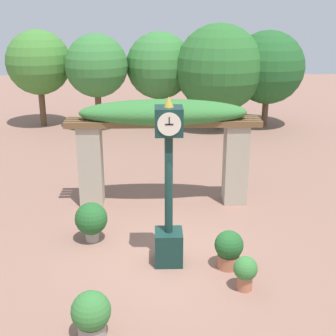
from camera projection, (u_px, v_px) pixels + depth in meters
ground_plane at (166, 256)px, 10.41m from camera, size 60.00×60.00×0.00m
pedestal_clock at (169, 195)px, 9.64m from camera, size 0.59×0.60×3.62m
pergola at (163, 129)px, 12.60m from camera, size 5.24×1.23×2.94m
potted_plant_near_left at (91, 220)px, 10.92m from camera, size 0.76×0.76×0.95m
potted_plant_near_right at (245, 271)px, 9.05m from camera, size 0.47×0.47×0.70m
potted_plant_far_left at (229, 248)px, 9.81m from camera, size 0.61×0.61×0.83m
potted_plant_far_right at (91, 314)px, 7.72m from camera, size 0.67×0.67×0.83m
tree_line at (177, 67)px, 20.87m from camera, size 13.43×4.33×4.66m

